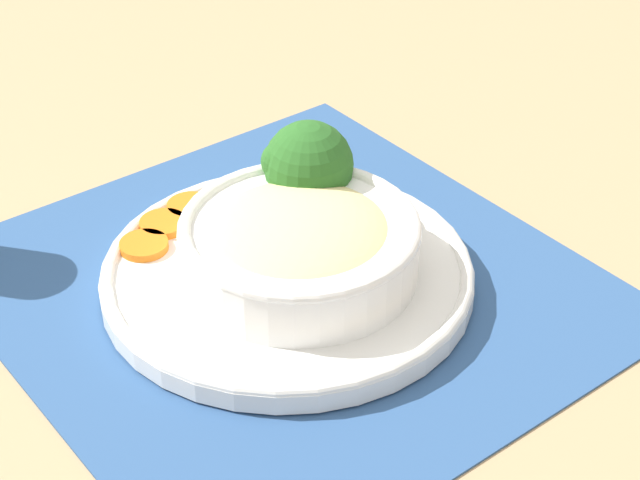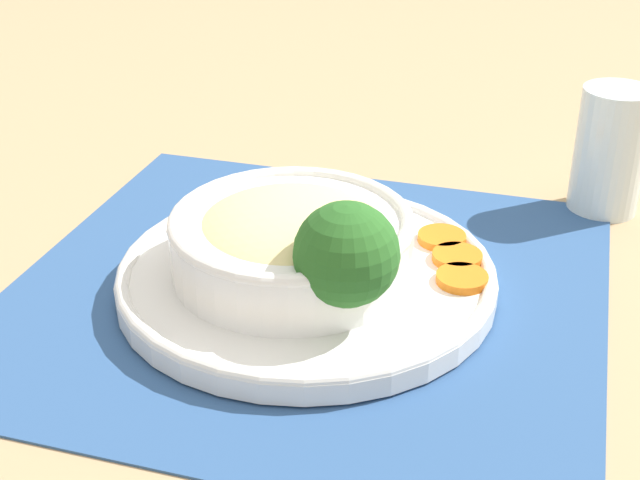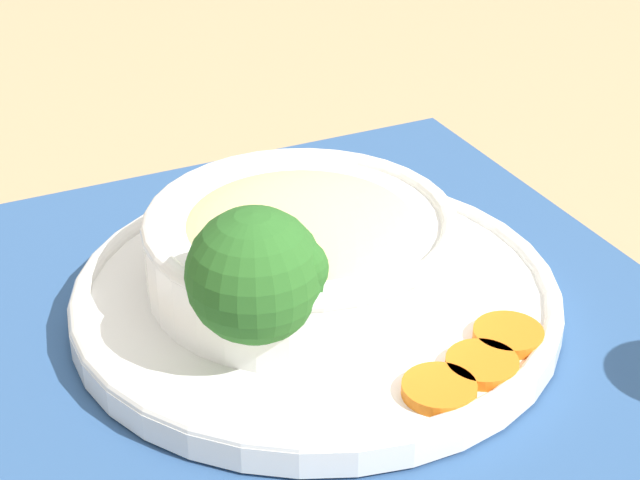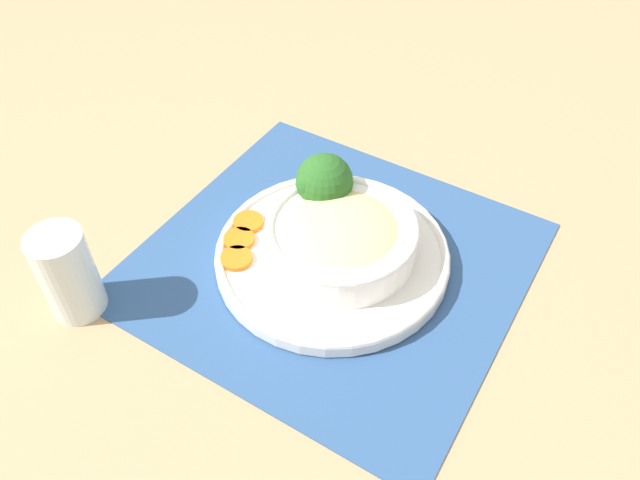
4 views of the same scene
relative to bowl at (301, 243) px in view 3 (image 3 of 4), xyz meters
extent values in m
plane|color=tan|center=(-0.01, 0.01, -0.05)|extent=(4.00, 4.00, 0.00)
cube|color=#2D5184|center=(-0.01, 0.01, -0.05)|extent=(0.48, 0.50, 0.00)
cylinder|color=white|center=(-0.01, 0.01, -0.04)|extent=(0.29, 0.29, 0.02)
torus|color=white|center=(-0.01, 0.01, -0.03)|extent=(0.29, 0.29, 0.01)
cylinder|color=white|center=(0.00, 0.00, -0.01)|extent=(0.18, 0.18, 0.04)
torus|color=white|center=(0.00, 0.00, 0.01)|extent=(0.19, 0.19, 0.01)
ellipsoid|color=beige|center=(0.00, 0.00, 0.00)|extent=(0.15, 0.15, 0.05)
cylinder|color=#759E51|center=(0.05, 0.06, -0.02)|extent=(0.02, 0.02, 0.02)
sphere|color=#286023|center=(0.05, 0.06, 0.02)|extent=(0.07, 0.07, 0.07)
sphere|color=#286023|center=(0.03, 0.07, 0.03)|extent=(0.03, 0.03, 0.03)
sphere|color=#286023|center=(0.06, 0.05, 0.03)|extent=(0.03, 0.03, 0.03)
cylinder|color=orange|center=(-0.03, 0.13, -0.03)|extent=(0.04, 0.04, 0.01)
cylinder|color=orange|center=(-0.06, 0.11, -0.03)|extent=(0.04, 0.04, 0.01)
cylinder|color=orange|center=(-0.09, 0.09, -0.03)|extent=(0.04, 0.04, 0.01)
camera|label=1|loc=(-0.34, -0.58, 0.47)|focal=60.00mm
camera|label=2|loc=(0.54, 0.25, 0.32)|focal=50.00mm
camera|label=3|loc=(0.17, 0.52, 0.32)|focal=60.00mm
camera|label=4|loc=(-0.44, -0.30, 0.54)|focal=35.00mm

